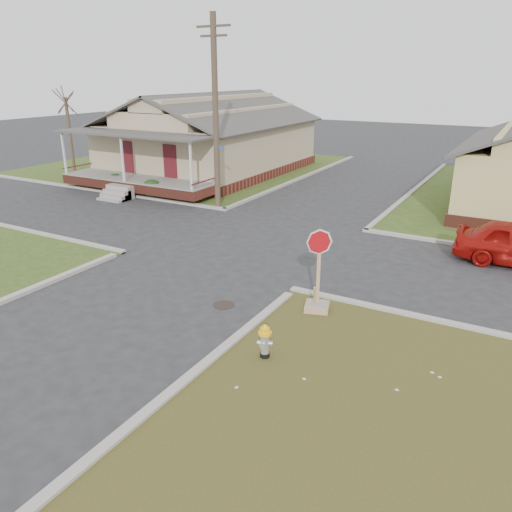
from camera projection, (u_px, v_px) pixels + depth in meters
The scene contains 11 objects.
ground at pixel (175, 285), 16.05m from camera, with size 120.00×120.00×0.00m, color #262729.
verge_far_left at pixel (186, 165), 36.76m from camera, with size 19.00×19.00×0.05m, color #2D4719.
curbs at pixel (252, 242), 20.15m from camera, with size 80.00×40.00×0.12m, color #A19B91, non-canonical shape.
manhole at pixel (224, 305), 14.63m from camera, with size 0.64×0.64×0.01m, color black.
corner_house at pixel (209, 139), 33.53m from camera, with size 10.10×15.50×5.30m.
utility_pole at pixel (216, 112), 23.67m from camera, with size 1.80×0.28×9.00m.
tree_far_left at pixel (70, 136), 33.29m from camera, with size 0.22×0.22×4.90m, color #473529.
fire_hydrant at pixel (265, 339), 11.71m from camera, with size 0.32×0.32×0.85m.
stop_sign at pixel (317, 293), 14.07m from camera, with size 0.68×0.67×2.41m.
hedge_left at pixel (116, 181), 29.08m from camera, with size 1.23×1.01×0.94m, color #1A3E16.
hedge_right at pixel (152, 188), 27.00m from camera, with size 1.32×1.08×1.01m, color #1A3E16.
Camera 1 is at (9.51, -11.58, 6.39)m, focal length 35.00 mm.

